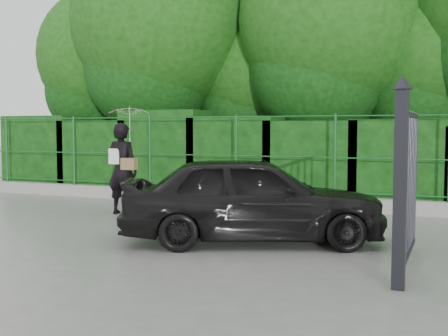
% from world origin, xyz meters
% --- Properties ---
extents(ground, '(80.00, 80.00, 0.00)m').
position_xyz_m(ground, '(0.00, 0.00, 0.00)').
color(ground, gray).
extents(kerb, '(14.00, 0.25, 0.30)m').
position_xyz_m(kerb, '(0.00, 4.50, 0.15)').
color(kerb, '#9E9E99').
rests_on(kerb, ground).
extents(fence, '(14.13, 0.06, 1.80)m').
position_xyz_m(fence, '(0.22, 4.50, 1.20)').
color(fence, '#175622').
rests_on(fence, kerb).
extents(hedge, '(14.20, 1.20, 2.26)m').
position_xyz_m(hedge, '(-0.18, 5.50, 1.02)').
color(hedge, black).
rests_on(hedge, ground).
extents(trees, '(17.10, 6.15, 8.08)m').
position_xyz_m(trees, '(1.14, 7.74, 4.62)').
color(trees, black).
rests_on(trees, ground).
extents(gate, '(0.22, 2.33, 2.36)m').
position_xyz_m(gate, '(4.60, -0.72, 1.19)').
color(gate, black).
rests_on(gate, ground).
extents(woman, '(0.93, 0.87, 2.24)m').
position_xyz_m(woman, '(-1.19, 2.31, 1.39)').
color(woman, black).
rests_on(woman, ground).
extents(car, '(4.38, 3.07, 1.38)m').
position_xyz_m(car, '(2.22, 0.62, 0.69)').
color(car, black).
rests_on(car, ground).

